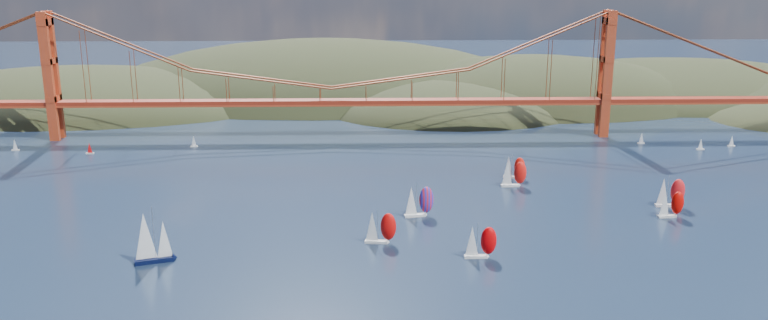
{
  "coord_description": "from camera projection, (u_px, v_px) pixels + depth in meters",
  "views": [
    {
      "loc": [
        13.41,
        -142.91,
        75.02
      ],
      "look_at": [
        20.25,
        90.0,
        13.2
      ],
      "focal_mm": 35.0,
      "sensor_mm": 36.0,
      "label": 1
    }
  ],
  "objects": [
    {
      "name": "racer_1",
      "position": [
        480.0,
        241.0,
        194.76
      ],
      "size": [
        8.35,
        3.35,
        9.65
      ],
      "rotation": [
        0.0,
        0.0,
        0.0
      ],
      "color": "white",
      "rests_on": "ground"
    },
    {
      "name": "distant_boat_1",
      "position": [
        15.0,
        145.0,
        306.46
      ],
      "size": [
        3.0,
        2.0,
        4.7
      ],
      "color": "silver",
      "rests_on": "ground"
    },
    {
      "name": "sloop_navy",
      "position": [
        151.0,
        238.0,
        191.15
      ],
      "size": [
        10.2,
        7.31,
        15.01
      ],
      "rotation": [
        0.0,
        0.0,
        0.33
      ],
      "color": "black",
      "rests_on": "ground"
    },
    {
      "name": "distant_boat_3",
      "position": [
        194.0,
        141.0,
        312.7
      ],
      "size": [
        3.0,
        2.0,
        4.7
      ],
      "color": "silver",
      "rests_on": "ground"
    },
    {
      "name": "headlands",
      "position": [
        417.0,
        119.0,
        430.26
      ],
      "size": [
        725.0,
        225.0,
        96.0
      ],
      "color": "black",
      "rests_on": "ground"
    },
    {
      "name": "racer_2",
      "position": [
        671.0,
        204.0,
        225.85
      ],
      "size": [
        8.09,
        3.73,
        9.15
      ],
      "rotation": [
        0.0,
        0.0,
        0.12
      ],
      "color": "silver",
      "rests_on": "ground"
    },
    {
      "name": "racer_0",
      "position": [
        380.0,
        227.0,
        204.93
      ],
      "size": [
        8.78,
        3.98,
        9.94
      ],
      "rotation": [
        0.0,
        0.0,
        -0.11
      ],
      "color": "silver",
      "rests_on": "ground"
    },
    {
      "name": "distant_boat_2",
      "position": [
        90.0,
        148.0,
        301.15
      ],
      "size": [
        3.0,
        2.0,
        4.7
      ],
      "color": "silver",
      "rests_on": "ground"
    },
    {
      "name": "racer_3",
      "position": [
        513.0,
        173.0,
        256.86
      ],
      "size": [
        8.68,
        3.53,
        9.99
      ],
      "rotation": [
        0.0,
        0.0,
        0.02
      ],
      "color": "white",
      "rests_on": "ground"
    },
    {
      "name": "bridge",
      "position": [
        327.0,
        64.0,
        322.52
      ],
      "size": [
        552.0,
        12.0,
        55.0
      ],
      "color": "maroon",
      "rests_on": "ground"
    },
    {
      "name": "racer_rwb",
      "position": [
        418.0,
        201.0,
        226.49
      ],
      "size": [
        9.38,
        4.83,
        10.53
      ],
      "rotation": [
        0.0,
        0.0,
        0.19
      ],
      "color": "silver",
      "rests_on": "ground"
    },
    {
      "name": "racer_5",
      "position": [
        514.0,
        167.0,
        267.25
      ],
      "size": [
        7.77,
        4.17,
        8.71
      ],
      "rotation": [
        0.0,
        0.0,
        -0.21
      ],
      "color": "silver",
      "rests_on": "ground"
    },
    {
      "name": "distant_boat_6",
      "position": [
        732.0,
        141.0,
        313.3
      ],
      "size": [
        3.0,
        2.0,
        4.7
      ],
      "color": "silver",
      "rests_on": "ground"
    },
    {
      "name": "distant_boat_5",
      "position": [
        701.0,
        144.0,
        307.6
      ],
      "size": [
        3.0,
        2.0,
        4.7
      ],
      "color": "silver",
      "rests_on": "ground"
    },
    {
      "name": "racer_4",
      "position": [
        670.0,
        192.0,
        235.77
      ],
      "size": [
        8.94,
        3.66,
        10.26
      ],
      "rotation": [
        0.0,
        0.0,
        -0.03
      ],
      "color": "white",
      "rests_on": "ground"
    },
    {
      "name": "distant_boat_4",
      "position": [
        641.0,
        138.0,
        318.24
      ],
      "size": [
        3.0,
        2.0,
        4.7
      ],
      "color": "silver",
      "rests_on": "ground"
    }
  ]
}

